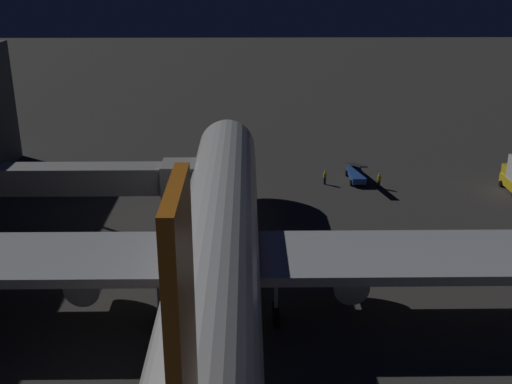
{
  "coord_description": "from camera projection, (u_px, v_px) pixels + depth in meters",
  "views": [
    {
      "loc": [
        -2.21,
        52.22,
        24.97
      ],
      "look_at": [
        -3.0,
        -5.07,
        3.5
      ],
      "focal_mm": 44.09,
      "sensor_mm": 36.0,
      "label": 1
    }
  ],
  "objects": [
    {
      "name": "ground_crew_marshaller_fwd",
      "position": [
        325.0,
        177.0,
        73.26
      ],
      "size": [
        0.4,
        0.4,
        1.69
      ],
      "color": "black",
      "rests_on": "ground_plane"
    },
    {
      "name": "ground_crew_under_port_wing",
      "position": [
        379.0,
        180.0,
        72.05
      ],
      "size": [
        0.4,
        0.4,
        1.79
      ],
      "color": "black",
      "rests_on": "ground_plane"
    },
    {
      "name": "jet_bridge",
      "position": [
        115.0,
        179.0,
        57.97
      ],
      "size": [
        18.25,
        3.4,
        7.28
      ],
      "color": "#9E9E99",
      "rests_on": "ground_plane"
    },
    {
      "name": "traffic_cone_nose_port",
      "position": [
        248.0,
        188.0,
        71.66
      ],
      "size": [
        0.36,
        0.36,
        0.55
      ],
      "primitive_type": "cone",
      "color": "orange",
      "rests_on": "ground_plane"
    },
    {
      "name": "traffic_cone_nose_starboard",
      "position": [
        209.0,
        188.0,
        71.61
      ],
      "size": [
        0.36,
        0.36,
        0.55
      ],
      "primitive_type": "cone",
      "color": "orange",
      "rests_on": "ground_plane"
    },
    {
      "name": "belt_loader",
      "position": [
        356.0,
        174.0,
        74.51
      ],
      "size": [
        1.96,
        8.68,
        3.18
      ],
      "color": "#234C9E",
      "rests_on": "ground_plane"
    },
    {
      "name": "airliner_at_gate",
      "position": [
        217.0,
        252.0,
        43.84
      ],
      "size": [
        49.7,
        58.25,
        18.5
      ],
      "color": "silver",
      "rests_on": "ground_plane"
    },
    {
      "name": "ground_plane",
      "position": [
        224.0,
        247.0,
        57.62
      ],
      "size": [
        320.0,
        320.0,
        0.0
      ],
      "primitive_type": "plane",
      "color": "#383533"
    }
  ]
}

